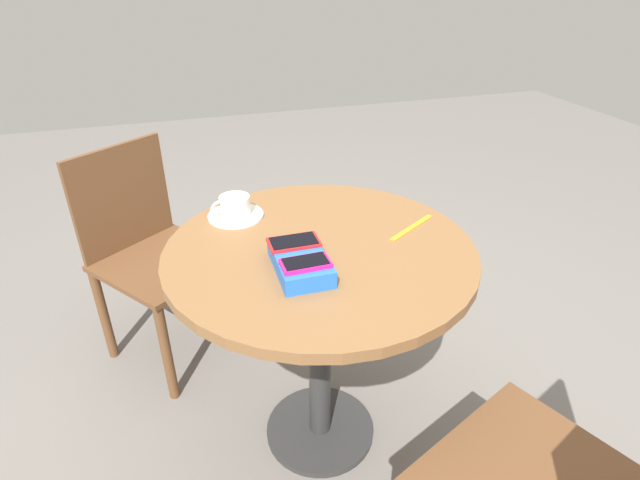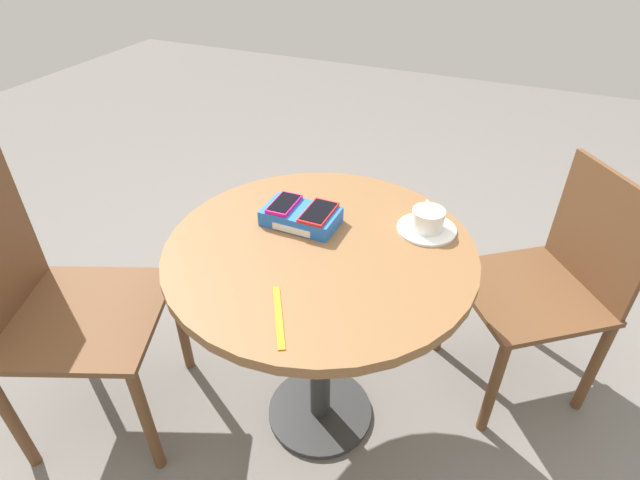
% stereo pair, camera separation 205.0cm
% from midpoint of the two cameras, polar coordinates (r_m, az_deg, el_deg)
% --- Properties ---
extents(ground_plane, '(8.00, 8.00, 0.00)m').
position_cam_midpoint_polar(ground_plane, '(1.55, -23.94, -49.06)').
color(ground_plane, slate).
extents(round_table, '(0.85, 0.85, 0.73)m').
position_cam_midpoint_polar(round_table, '(0.99, -33.31, -40.54)').
color(round_table, '#2D2D2D').
rests_on(round_table, ground_plane).
extents(phone_box, '(0.21, 0.13, 0.05)m').
position_cam_midpoint_polar(phone_box, '(0.86, -45.50, -41.31)').
color(phone_box, blue).
rests_on(phone_box, round_table).
extents(phone_magenta, '(0.07, 0.12, 0.01)m').
position_cam_midpoint_polar(phone_magenta, '(0.82, -48.55, -43.67)').
color(phone_magenta, '#D11975').
rests_on(phone_magenta, phone_box).
extents(phone_red, '(0.08, 0.13, 0.01)m').
position_cam_midpoint_polar(phone_red, '(0.86, -44.70, -37.31)').
color(phone_red, red).
rests_on(phone_red, phone_box).
extents(saucer, '(0.17, 0.17, 0.01)m').
position_cam_midpoint_polar(saucer, '(1.07, -42.89, -24.17)').
color(saucer, white).
rests_on(saucer, round_table).
extents(coffee_cup, '(0.09, 0.12, 0.06)m').
position_cam_midpoint_polar(coffee_cup, '(1.05, -43.73, -23.00)').
color(coffee_cup, white).
rests_on(coffee_cup, saucer).
extents(lanyard_strap, '(0.12, 0.18, 0.00)m').
position_cam_midpoint_polar(lanyard_strap, '(0.82, -12.51, -35.39)').
color(lanyard_strap, orange).
rests_on(lanyard_strap, round_table).
extents(chair_near_window, '(0.58, 0.58, 0.83)m').
position_cam_midpoint_polar(chair_near_window, '(1.62, -43.38, -20.24)').
color(chair_near_window, brown).
rests_on(chair_near_window, ground_plane).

